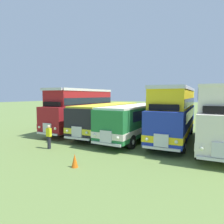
{
  "coord_description": "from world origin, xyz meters",
  "views": [
    {
      "loc": [
        4.61,
        -17.03,
        3.88
      ],
      "look_at": [
        -4.44,
        0.42,
        2.2
      ],
      "focal_mm": 31.79,
      "sensor_mm": 36.0,
      "label": 1
    }
  ],
  "objects_px": {
    "bus_third_in_row": "(137,119)",
    "bus_fourth_in_row": "(175,113)",
    "bus_first_in_row": "(81,109)",
    "bus_second_in_row": "(109,116)",
    "bus_fifth_in_row": "(217,114)",
    "marshal_person": "(49,137)",
    "cone_near_end": "(75,161)"
  },
  "relations": [
    {
      "from": "bus_second_in_row",
      "to": "bus_third_in_row",
      "type": "height_order",
      "value": "same"
    },
    {
      "from": "bus_fourth_in_row",
      "to": "bus_first_in_row",
      "type": "bearing_deg",
      "value": -178.99
    },
    {
      "from": "cone_near_end",
      "to": "bus_second_in_row",
      "type": "bearing_deg",
      "value": 107.43
    },
    {
      "from": "bus_first_in_row",
      "to": "bus_second_in_row",
      "type": "xyz_separation_m",
      "value": [
        3.22,
        0.17,
        -0.6
      ]
    },
    {
      "from": "bus_fourth_in_row",
      "to": "marshal_person",
      "type": "distance_m",
      "value": 10.41
    },
    {
      "from": "bus_third_in_row",
      "to": "bus_second_in_row",
      "type": "bearing_deg",
      "value": 169.02
    },
    {
      "from": "bus_fifth_in_row",
      "to": "marshal_person",
      "type": "bearing_deg",
      "value": -149.48
    },
    {
      "from": "cone_near_end",
      "to": "marshal_person",
      "type": "xyz_separation_m",
      "value": [
        -3.97,
        2.12,
        0.52
      ]
    },
    {
      "from": "bus_second_in_row",
      "to": "bus_third_in_row",
      "type": "bearing_deg",
      "value": -10.98
    },
    {
      "from": "bus_first_in_row",
      "to": "bus_fifth_in_row",
      "type": "bearing_deg",
      "value": -2.35
    },
    {
      "from": "bus_first_in_row",
      "to": "marshal_person",
      "type": "xyz_separation_m",
      "value": [
        2.12,
        -6.86,
        -1.47
      ]
    },
    {
      "from": "marshal_person",
      "to": "bus_third_in_row",
      "type": "bearing_deg",
      "value": 56.05
    },
    {
      "from": "bus_third_in_row",
      "to": "bus_first_in_row",
      "type": "bearing_deg",
      "value": 176.0
    },
    {
      "from": "cone_near_end",
      "to": "marshal_person",
      "type": "bearing_deg",
      "value": 151.9
    },
    {
      "from": "bus_third_in_row",
      "to": "bus_fourth_in_row",
      "type": "relative_size",
      "value": 1.0
    },
    {
      "from": "bus_fifth_in_row",
      "to": "cone_near_end",
      "type": "bearing_deg",
      "value": -128.7
    },
    {
      "from": "bus_third_in_row",
      "to": "bus_fourth_in_row",
      "type": "bearing_deg",
      "value": 10.92
    },
    {
      "from": "bus_second_in_row",
      "to": "bus_fourth_in_row",
      "type": "height_order",
      "value": "bus_fourth_in_row"
    },
    {
      "from": "cone_near_end",
      "to": "marshal_person",
      "type": "distance_m",
      "value": 4.53
    },
    {
      "from": "bus_first_in_row",
      "to": "bus_third_in_row",
      "type": "relative_size",
      "value": 0.92
    },
    {
      "from": "bus_first_in_row",
      "to": "bus_fourth_in_row",
      "type": "xyz_separation_m",
      "value": [
        9.65,
        0.17,
        0.0
      ]
    },
    {
      "from": "bus_third_in_row",
      "to": "marshal_person",
      "type": "bearing_deg",
      "value": -123.95
    },
    {
      "from": "cone_near_end",
      "to": "bus_fourth_in_row",
      "type": "bearing_deg",
      "value": 68.76
    },
    {
      "from": "bus_second_in_row",
      "to": "marshal_person",
      "type": "xyz_separation_m",
      "value": [
        -1.1,
        -7.04,
        -0.87
      ]
    },
    {
      "from": "bus_fifth_in_row",
      "to": "marshal_person",
      "type": "xyz_separation_m",
      "value": [
        -10.75,
        -6.34,
        -1.59
      ]
    },
    {
      "from": "bus_fifth_in_row",
      "to": "marshal_person",
      "type": "relative_size",
      "value": 6.35
    },
    {
      "from": "bus_second_in_row",
      "to": "marshal_person",
      "type": "bearing_deg",
      "value": -98.86
    },
    {
      "from": "cone_near_end",
      "to": "bus_third_in_row",
      "type": "bearing_deg",
      "value": 87.68
    },
    {
      "from": "bus_first_in_row",
      "to": "cone_near_end",
      "type": "xyz_separation_m",
      "value": [
        6.09,
        -8.99,
        -1.99
      ]
    },
    {
      "from": "bus_fifth_in_row",
      "to": "bus_first_in_row",
      "type": "bearing_deg",
      "value": 177.65
    },
    {
      "from": "bus_third_in_row",
      "to": "cone_near_end",
      "type": "bearing_deg",
      "value": -92.32
    },
    {
      "from": "bus_first_in_row",
      "to": "bus_third_in_row",
      "type": "distance_m",
      "value": 6.48
    }
  ]
}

